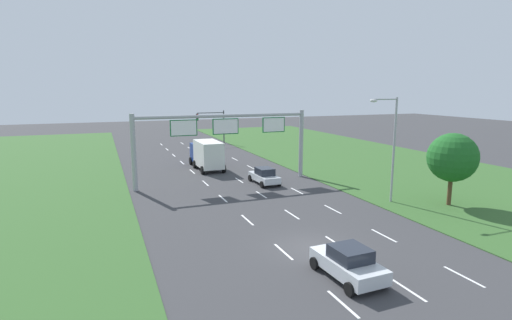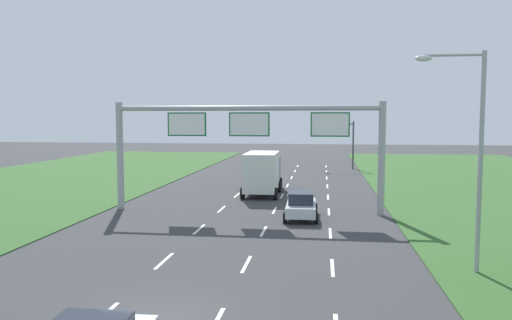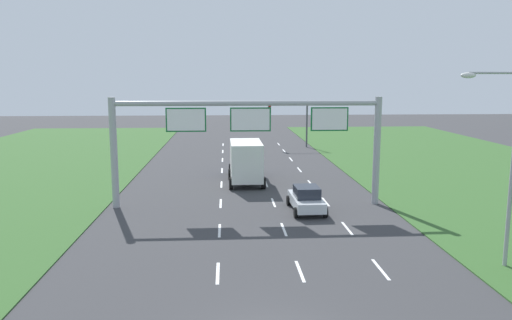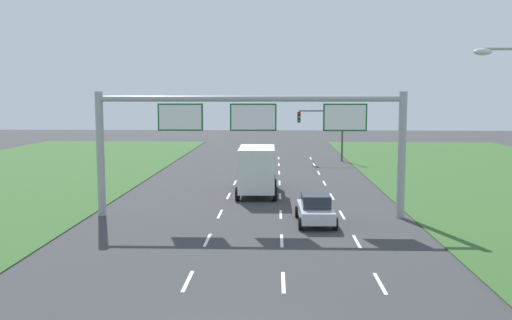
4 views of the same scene
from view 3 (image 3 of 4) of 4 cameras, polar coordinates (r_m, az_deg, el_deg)
name	(u,v)px [view 3 (image 3 of 4)]	position (r m, az deg, el deg)	size (l,w,h in m)	color
lane_dashes_inner_left	(220,216)	(30.19, -4.12, -6.35)	(0.14, 68.40, 0.01)	white
lane_dashes_inner_right	(278,215)	(30.34, 2.54, -6.26)	(0.14, 68.40, 0.01)	white
lane_dashes_slip	(335,214)	(30.89, 9.05, -6.08)	(0.14, 68.40, 0.01)	white
car_lead_silver	(306,199)	(31.06, 5.77, -4.45)	(2.05, 4.18, 1.59)	silver
box_truck	(245,160)	(39.56, -1.21, 0.01)	(2.75, 7.20, 3.32)	navy
sign_gantry	(249,130)	(31.64, -0.79, 3.46)	(17.24, 0.44, 7.00)	#9EA0A5
traffic_light_mast	(291,115)	(59.81, 4.01, 5.13)	(4.76, 0.49, 5.60)	#47494F
street_lamp	(505,152)	(23.43, 26.59, 0.85)	(2.61, 0.32, 8.50)	#9EA0A5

